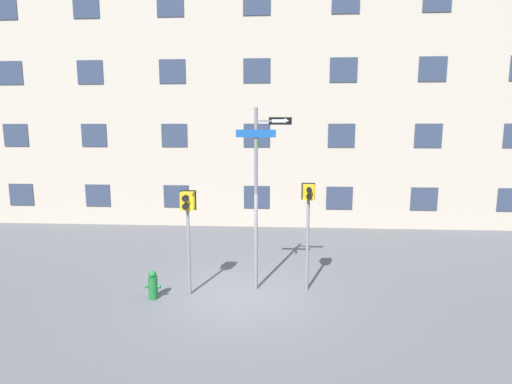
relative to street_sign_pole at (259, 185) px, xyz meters
name	(u,v)px	position (x,y,z in m)	size (l,w,h in m)	color
ground_plane	(239,297)	(-0.46, -0.51, -2.74)	(60.00, 60.00, 0.00)	#515154
building_facade	(257,72)	(-0.46, 6.94, 3.67)	(24.00, 0.63, 12.83)	tan
street_sign_pole	(259,185)	(0.00, 0.00, 0.00)	(1.36, 0.74, 4.63)	slate
pedestrian_signal_left	(188,214)	(-1.71, -0.44, -0.66)	(0.37, 0.40, 2.63)	slate
pedestrian_signal_right	(308,209)	(1.24, 0.00, -0.60)	(0.34, 0.40, 2.78)	slate
fire_hydrant	(153,285)	(-2.54, -0.76, -2.39)	(0.38, 0.22, 0.72)	#196028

